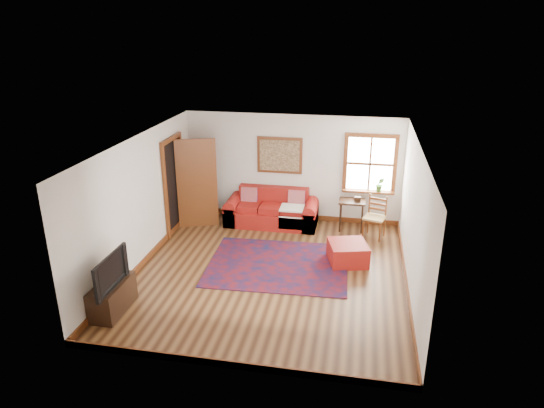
% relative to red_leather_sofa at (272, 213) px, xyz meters
% --- Properties ---
extents(ground, '(5.50, 5.50, 0.00)m').
position_rel_red_leather_sofa_xyz_m(ground, '(0.41, -2.34, -0.27)').
color(ground, '#3B2010').
rests_on(ground, ground).
extents(room_envelope, '(5.04, 5.54, 2.52)m').
position_rel_red_leather_sofa_xyz_m(room_envelope, '(0.41, -2.32, 1.38)').
color(room_envelope, silver).
rests_on(room_envelope, ground).
extents(window, '(1.18, 0.20, 1.38)m').
position_rel_red_leather_sofa_xyz_m(window, '(2.19, 0.37, 1.04)').
color(window, white).
rests_on(window, ground).
extents(doorway, '(0.89, 1.08, 2.14)m').
position_rel_red_leather_sofa_xyz_m(doorway, '(-1.80, -0.56, 0.80)').
color(doorway, black).
rests_on(doorway, ground).
extents(framed_artwork, '(1.05, 0.07, 0.85)m').
position_rel_red_leather_sofa_xyz_m(framed_artwork, '(0.11, 0.38, 1.28)').
color(framed_artwork, brown).
rests_on(framed_artwork, ground).
extents(persian_rug, '(2.76, 2.25, 0.02)m').
position_rel_red_leather_sofa_xyz_m(persian_rug, '(0.50, -2.01, -0.26)').
color(persian_rug, '#5E0D11').
rests_on(persian_rug, ground).
extents(red_leather_sofa, '(2.10, 0.87, 0.82)m').
position_rel_red_leather_sofa_xyz_m(red_leather_sofa, '(0.00, 0.00, 0.00)').
color(red_leather_sofa, maroon).
rests_on(red_leather_sofa, ground).
extents(red_ottoman, '(0.87, 0.87, 0.41)m').
position_rel_red_leather_sofa_xyz_m(red_ottoman, '(1.82, -1.64, -0.07)').
color(red_ottoman, maroon).
rests_on(red_ottoman, ground).
extents(side_table, '(0.58, 0.44, 0.70)m').
position_rel_red_leather_sofa_xyz_m(side_table, '(1.82, -0.01, 0.30)').
color(side_table, black).
rests_on(side_table, ground).
extents(ladder_back_chair, '(0.53, 0.52, 0.92)m').
position_rel_red_leather_sofa_xyz_m(ladder_back_chair, '(2.34, -0.29, 0.23)').
color(ladder_back_chair, tan).
rests_on(ladder_back_chair, ground).
extents(media_cabinet, '(0.42, 0.92, 0.51)m').
position_rel_red_leather_sofa_xyz_m(media_cabinet, '(-1.87, -4.06, -0.02)').
color(media_cabinet, black).
rests_on(media_cabinet, ground).
extents(television, '(0.13, 0.99, 0.57)m').
position_rel_red_leather_sofa_xyz_m(television, '(-1.85, -4.19, 0.52)').
color(television, black).
rests_on(television, media_cabinet).
extents(candle_hurricane, '(0.12, 0.12, 0.18)m').
position_rel_red_leather_sofa_xyz_m(candle_hurricane, '(-1.82, -3.71, 0.32)').
color(candle_hurricane, silver).
rests_on(candle_hurricane, media_cabinet).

